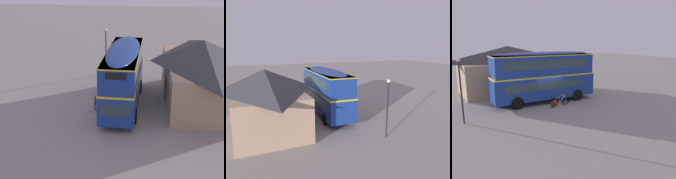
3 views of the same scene
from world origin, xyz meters
The scene contains 7 objects.
ground_plane centered at (0.00, 0.00, 0.00)m, with size 120.00×120.00×0.00m, color gray.
double_decker_bus centered at (0.01, 0.56, 2.64)m, with size 9.92×2.71×4.79m.
touring_bicycle centered at (0.67, -1.30, 0.37)m, with size 1.66×0.59×1.03m.
backpack_on_ground centered at (-0.19, -1.69, 0.30)m, with size 0.34×0.31×0.59m.
water_bottle_red_squeeze centered at (1.85, -1.83, 0.12)m, with size 0.06×0.06×0.26m.
pub_building centered at (-1.55, 6.74, 2.66)m, with size 11.00×6.48×5.20m.
street_lamp centered at (-7.52, -1.93, 2.90)m, with size 0.28×0.28×4.70m.
Camera 3 is at (-9.02, -18.94, 5.92)m, focal length 36.47 mm.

